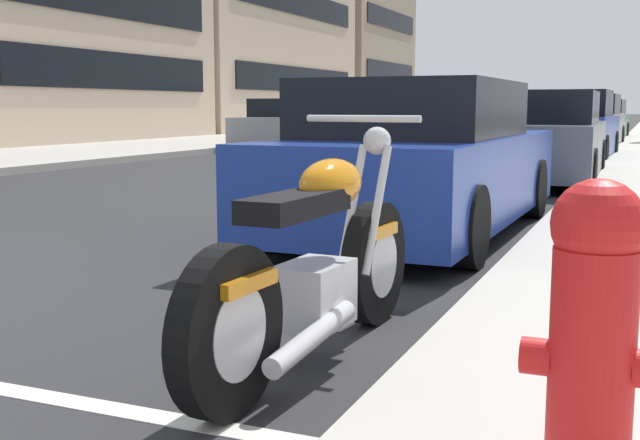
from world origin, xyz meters
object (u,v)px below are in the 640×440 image
(fire_hydrant, at_px, (593,332))
(parked_car_far_down_curb, at_px, (421,163))
(parked_car_second_in_row, at_px, (540,140))
(parked_car_behind_motorcycle, at_px, (585,123))
(car_opposite_curb, at_px, (290,125))
(parked_car_across_street, at_px, (597,121))
(parked_car_mid_block, at_px, (568,128))
(crossing_truck, at_px, (495,111))
(parked_motorcycle, at_px, (317,268))

(fire_hydrant, bearing_deg, parked_car_far_down_curb, 20.48)
(parked_car_far_down_curb, bearing_deg, parked_car_second_in_row, -2.47)
(parked_car_second_in_row, xyz_separation_m, parked_car_behind_motorcycle, (11.04, 0.20, 0.05))
(parked_car_far_down_curb, distance_m, car_opposite_curb, 15.11)
(parked_car_far_down_curb, relative_size, parked_car_across_street, 1.05)
(parked_car_mid_block, height_order, car_opposite_curb, parked_car_mid_block)
(parked_car_far_down_curb, xyz_separation_m, crossing_truck, (29.34, 4.73, 0.32))
(parked_car_second_in_row, bearing_deg, parked_car_across_street, -0.32)
(crossing_truck, bearing_deg, parked_car_far_down_curb, 102.23)
(car_opposite_curb, bearing_deg, parked_motorcycle, 22.45)
(parked_car_across_street, xyz_separation_m, crossing_truck, (7.11, 4.85, 0.32))
(parked_car_behind_motorcycle, bearing_deg, car_opposite_curb, 116.61)
(parked_car_second_in_row, xyz_separation_m, fire_hydrant, (-10.59, -1.50, -0.07))
(parked_car_second_in_row, xyz_separation_m, parked_car_mid_block, (5.34, 0.11, 0.05))
(parked_motorcycle, xyz_separation_m, parked_car_behind_motorcycle, (20.46, 0.43, 0.28))
(crossing_truck, bearing_deg, parked_car_second_in_row, 105.16)
(fire_hydrant, bearing_deg, crossing_truck, 10.87)
(parked_motorcycle, bearing_deg, parked_car_second_in_row, 4.52)
(parked_car_mid_block, distance_m, parked_car_across_street, 11.27)
(parked_car_across_street, distance_m, car_opposite_curb, 11.84)
(parked_car_mid_block, bearing_deg, parked_car_far_down_curb, -179.80)
(parked_car_behind_motorcycle, relative_size, crossing_truck, 0.76)
(parked_car_second_in_row, relative_size, parked_car_behind_motorcycle, 1.09)
(parked_motorcycle, bearing_deg, parked_car_mid_block, 4.46)
(parked_car_second_in_row, bearing_deg, crossing_truck, 10.96)
(parked_motorcycle, height_order, parked_car_behind_motorcycle, parked_car_behind_motorcycle)
(crossing_truck, distance_m, car_opposite_curb, 16.44)
(parked_car_across_street, relative_size, fire_hydrant, 4.98)
(crossing_truck, bearing_deg, parked_car_across_street, 127.33)
(parked_motorcycle, relative_size, parked_car_mid_block, 0.51)
(parked_car_second_in_row, height_order, car_opposite_curb, parked_car_second_in_row)
(parked_car_behind_motorcycle, bearing_deg, fire_hydrant, -173.76)
(parked_car_second_in_row, bearing_deg, parked_car_far_down_curb, 175.32)
(parked_car_mid_block, xyz_separation_m, crossing_truck, (18.38, 4.97, 0.27))
(parked_car_second_in_row, xyz_separation_m, car_opposite_curb, (7.51, 7.81, -0.01))
(parked_car_second_in_row, bearing_deg, parked_motorcycle, -179.75)
(fire_hydrant, bearing_deg, car_opposite_curb, 27.23)
(fire_hydrant, bearing_deg, parked_car_across_street, 3.66)
(parked_motorcycle, distance_m, parked_car_second_in_row, 9.43)
(parked_car_mid_block, distance_m, parked_car_behind_motorcycle, 5.70)
(parked_car_mid_block, bearing_deg, parked_car_behind_motorcycle, 2.28)
(parked_motorcycle, xyz_separation_m, parked_car_across_street, (26.03, 0.46, 0.22))
(parked_car_second_in_row, height_order, crossing_truck, crossing_truck)
(parked_car_mid_block, height_order, fire_hydrant, parked_car_mid_block)
(parked_car_mid_block, bearing_deg, parked_car_second_in_row, -177.35)
(parked_motorcycle, bearing_deg, car_opposite_curb, 28.53)
(parked_motorcycle, relative_size, parked_car_second_in_row, 0.47)
(parked_car_behind_motorcycle, distance_m, fire_hydrant, 21.69)
(parked_motorcycle, height_order, parked_car_second_in_row, parked_car_second_in_row)
(car_opposite_curb, relative_size, fire_hydrant, 5.34)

